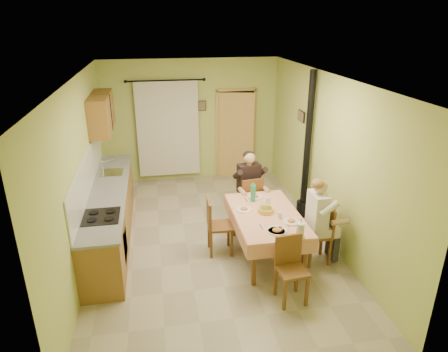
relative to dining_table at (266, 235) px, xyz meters
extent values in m
cube|color=tan|center=(-0.80, 0.63, -0.38)|extent=(4.00, 6.00, 0.01)
cube|color=#BDCC68|center=(-0.80, 3.63, 1.02)|extent=(4.00, 0.04, 2.80)
cube|color=#BDCC68|center=(-0.80, -2.37, 1.02)|extent=(4.00, 0.04, 2.80)
cube|color=#BDCC68|center=(-2.80, 0.63, 1.02)|extent=(0.04, 6.00, 2.80)
cube|color=#BDCC68|center=(1.20, 0.63, 1.02)|extent=(0.04, 6.00, 2.80)
cube|color=white|center=(-0.80, 0.63, 2.42)|extent=(4.00, 6.00, 0.04)
cube|color=olive|center=(-2.50, 1.03, 0.06)|extent=(0.60, 3.60, 0.88)
cube|color=gray|center=(-2.50, 1.03, 0.52)|extent=(0.64, 3.64, 0.04)
cube|color=white|center=(-2.79, 1.03, 0.85)|extent=(0.02, 3.60, 0.66)
cube|color=silver|center=(-2.50, 1.83, 0.53)|extent=(0.42, 0.42, 0.03)
cube|color=black|center=(-2.50, 0.03, 0.54)|extent=(0.52, 0.56, 0.02)
cube|color=black|center=(-2.20, 0.03, 0.07)|extent=(0.01, 0.55, 0.55)
cube|color=olive|center=(-2.62, 2.33, 1.57)|extent=(0.35, 1.40, 0.70)
cylinder|color=black|center=(-1.35, 3.51, 1.97)|extent=(1.70, 0.04, 0.04)
cube|color=silver|center=(-1.35, 3.53, 0.87)|extent=(1.40, 0.06, 2.20)
cube|color=black|center=(0.25, 3.62, 0.65)|extent=(0.84, 0.03, 2.06)
cube|color=tan|center=(-0.20, 3.60, 0.65)|extent=(0.06, 0.06, 2.12)
cube|color=tan|center=(0.70, 3.60, 0.65)|extent=(0.06, 0.06, 2.12)
cube|color=tan|center=(0.25, 3.60, 1.71)|extent=(0.96, 0.06, 0.06)
cube|color=tan|center=(0.24, 3.51, 0.64)|extent=(0.81, 0.22, 2.04)
cube|color=#E69B7A|center=(0.00, 0.00, 0.36)|extent=(1.03, 1.71, 0.04)
cube|color=#E69B7A|center=(0.01, -0.85, 0.25)|extent=(1.02, 0.02, 0.22)
cube|color=#E69B7A|center=(-0.01, 0.85, 0.25)|extent=(1.02, 0.02, 0.22)
cube|color=#E69B7A|center=(-0.51, 0.00, 0.25)|extent=(0.03, 1.70, 0.22)
cube|color=#E69B7A|center=(0.51, 0.00, 0.25)|extent=(0.03, 1.70, 0.22)
cylinder|color=white|center=(-0.02, 0.62, 0.39)|extent=(0.25, 0.25, 0.02)
ellipsoid|color=#CC7233|center=(-0.02, 0.62, 0.41)|extent=(0.12, 0.12, 0.05)
cylinder|color=white|center=(-0.02, -0.58, 0.39)|extent=(0.25, 0.25, 0.02)
ellipsoid|color=#CC7233|center=(-0.02, -0.58, 0.41)|extent=(0.12, 0.12, 0.05)
cylinder|color=white|center=(0.29, -0.34, 0.39)|extent=(0.25, 0.25, 0.02)
ellipsoid|color=#CC7233|center=(0.29, -0.34, 0.41)|extent=(0.12, 0.12, 0.05)
cylinder|color=white|center=(-0.32, 0.18, 0.39)|extent=(0.25, 0.25, 0.02)
ellipsoid|color=#CC7233|center=(-0.32, 0.18, 0.41)|extent=(0.12, 0.12, 0.05)
cylinder|color=gold|center=(0.00, 0.05, 0.42)|extent=(0.26, 0.26, 0.08)
cylinder|color=white|center=(0.00, -0.55, 0.39)|extent=(0.28, 0.28, 0.02)
cube|color=tan|center=(0.02, -0.60, 0.41)|extent=(0.04, 0.06, 0.03)
cube|color=tan|center=(0.06, -0.57, 0.41)|extent=(0.06, 0.07, 0.03)
cube|color=tan|center=(0.00, -0.56, 0.41)|extent=(0.06, 0.05, 0.03)
cube|color=tan|center=(0.05, -0.54, 0.41)|extent=(0.05, 0.07, 0.03)
cube|color=tan|center=(0.03, -0.52, 0.41)|extent=(0.07, 0.07, 0.03)
cylinder|color=silver|center=(0.16, -0.18, 0.43)|extent=(0.07, 0.07, 0.10)
cylinder|color=silver|center=(0.13, 0.38, 0.43)|extent=(0.07, 0.07, 0.10)
cylinder|color=white|center=(0.26, -0.80, 0.50)|extent=(0.11, 0.11, 0.22)
cylinder|color=silver|center=(0.26, -0.80, 0.53)|extent=(0.02, 0.02, 0.30)
cube|color=brown|center=(-0.02, 1.11, 0.10)|extent=(0.46, 0.46, 0.04)
cube|color=brown|center=(0.01, 0.92, 0.35)|extent=(0.41, 0.09, 0.47)
cube|color=brown|center=(0.04, -1.15, 0.10)|extent=(0.41, 0.41, 0.04)
cube|color=brown|center=(0.03, -0.98, 0.34)|extent=(0.38, 0.07, 0.43)
cube|color=brown|center=(0.75, -0.29, 0.10)|extent=(0.39, 0.39, 0.04)
cube|color=brown|center=(0.92, -0.29, 0.34)|extent=(0.05, 0.38, 0.44)
cube|color=brown|center=(-0.71, 0.23, 0.10)|extent=(0.40, 0.40, 0.04)
cube|color=brown|center=(-0.88, 0.24, 0.34)|extent=(0.05, 0.39, 0.45)
cube|color=black|center=(0.00, 1.01, 0.18)|extent=(0.41, 0.44, 0.16)
cube|color=black|center=(-0.02, 1.13, 0.53)|extent=(0.42, 0.27, 0.54)
sphere|color=tan|center=(-0.02, 1.12, 0.92)|extent=(0.21, 0.21, 0.21)
ellipsoid|color=black|center=(-0.02, 1.16, 0.96)|extent=(0.21, 0.21, 0.16)
cube|color=silver|center=(0.85, -0.29, 0.18)|extent=(0.41, 0.37, 0.16)
cube|color=silver|center=(0.72, -0.29, 0.53)|extent=(0.23, 0.40, 0.54)
sphere|color=tan|center=(0.73, -0.29, 0.92)|extent=(0.21, 0.21, 0.21)
ellipsoid|color=olive|center=(0.69, -0.29, 0.96)|extent=(0.21, 0.21, 0.16)
cylinder|color=black|center=(1.10, 1.23, 1.02)|extent=(0.12, 0.12, 2.80)
cylinder|color=black|center=(1.10, 1.23, -0.23)|extent=(0.24, 0.24, 0.30)
cube|color=black|center=(-0.55, 3.60, 1.37)|extent=(0.19, 0.03, 0.23)
cube|color=brown|center=(1.17, 1.83, 1.47)|extent=(0.03, 0.31, 0.21)
camera|label=1|loc=(-1.64, -5.40, 3.26)|focal=32.00mm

